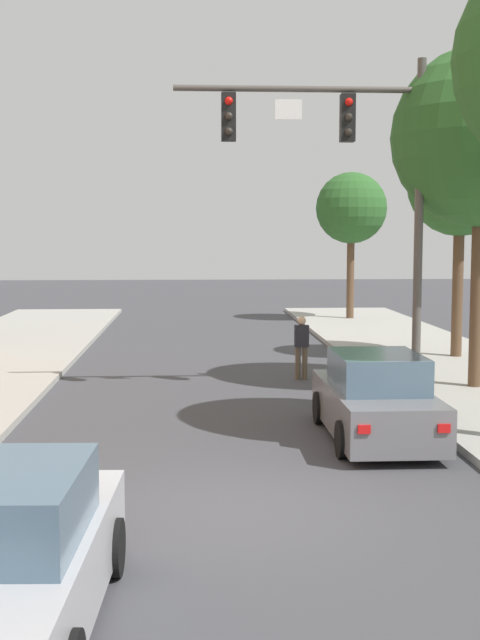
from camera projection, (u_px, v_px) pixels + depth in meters
ground_plane at (235, 510)px, 11.39m from camera, size 120.00×120.00×0.00m
traffic_signal_mast at (352, 165)px, 18.86m from camera, size 5.65×0.38×7.50m
car_lead_grey at (376, 400)px, 15.27m from camera, size 1.84×4.24×1.60m
car_following_silver at (4, 559)px, 7.77m from camera, size 1.98×4.31×1.60m
pedestrian_crossing_road at (302, 344)px, 21.67m from camera, size 0.36×0.22×1.64m
street_tree_third at (460, 185)px, 24.42m from camera, size 3.07×3.07×6.61m
street_tree_farthest at (351, 209)px, 35.96m from camera, size 3.05×3.05×6.27m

